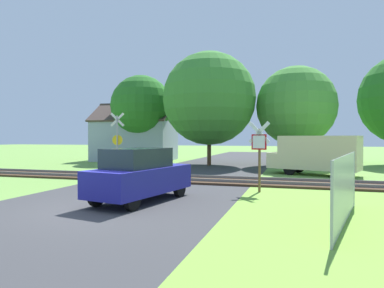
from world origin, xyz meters
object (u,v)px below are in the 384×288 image
tree_right (296,106)px  parked_car (140,175)px  house (136,139)px  crossing_sign_far (117,138)px  fence_panel (345,189)px  tree_center (209,99)px  mail_truck (316,153)px  tree_left (141,106)px  stop_sign_near (259,150)px

tree_right → parked_car: tree_right is taller
house → crossing_sign_far: bearing=-75.9°
fence_panel → tree_right: bearing=16.8°
crossing_sign_far → tree_center: tree_center is taller
parked_car → fence_panel: size_ratio=0.90×
mail_truck → tree_center: bearing=74.9°
mail_truck → fence_panel: (0.08, -11.32, -0.39)m
tree_left → tree_right: bearing=-2.6°
crossing_sign_far → parked_car: size_ratio=0.87×
crossing_sign_far → fence_panel: (11.82, -9.71, -1.24)m
tree_right → tree_left: size_ratio=0.99×
tree_left → fence_panel: tree_left is taller
crossing_sign_far → mail_truck: size_ratio=0.71×
tree_center → crossing_sign_far: bearing=-122.2°
tree_center → parked_car: size_ratio=2.06×
house → tree_right: 14.81m
tree_left → fence_panel: (14.28, -18.39, -4.10)m
house → tree_center: bearing=-30.3°
parked_car → tree_center: bearing=106.7°
stop_sign_near → tree_left: tree_left is taller
house → mail_truck: bearing=-35.3°
crossing_sign_far → tree_left: size_ratio=0.48×
crossing_sign_far → tree_right: 13.59m
tree_center → parked_car: bearing=-84.6°
tree_center → parked_car: tree_center is taller
crossing_sign_far → mail_truck: bearing=-8.5°
tree_right → mail_truck: size_ratio=1.44×
tree_right → mail_truck: (1.09, -6.48, -3.30)m
house → tree_right: size_ratio=1.03×
stop_sign_near → fence_panel: bearing=134.8°
house → tree_left: bearing=-57.0°
parked_car → tree_right: bearing=84.7°
tree_left → parked_car: bearing=-64.8°
stop_sign_near → house: house is taller
stop_sign_near → tree_right: (1.38, 13.58, 2.88)m
tree_right → mail_truck: tree_right is taller
crossing_sign_far → tree_left: bearing=89.6°
parked_car → tree_left: bearing=126.5°
tree_right → mail_truck: 7.35m
tree_right → tree_left: (-13.11, 0.59, 0.42)m
tree_center → fence_panel: bearing=-65.1°
tree_right → tree_left: tree_left is taller
house → parked_car: bearing=-69.5°
mail_truck → parked_car: (-6.09, -10.20, -0.34)m
mail_truck → fence_panel: mail_truck is taller
fence_panel → stop_sign_near: bearing=44.2°
tree_center → stop_sign_near: bearing=-67.5°
tree_left → mail_truck: size_ratio=1.46×
crossing_sign_far → house: bearing=93.8°
mail_truck → parked_car: 11.89m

